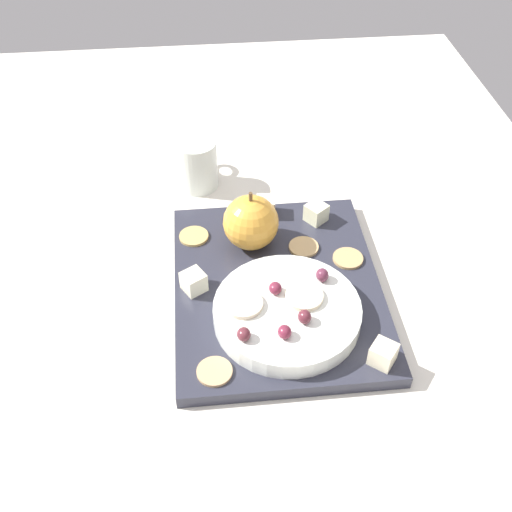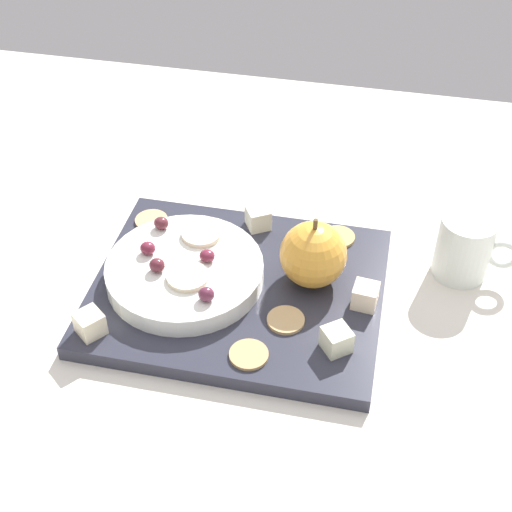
{
  "view_description": "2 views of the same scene",
  "coord_description": "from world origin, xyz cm",
  "views": [
    {
      "loc": [
        59.93,
        -6.47,
        63.11
      ],
      "look_at": [
        1.71,
        -0.56,
        7.76
      ],
      "focal_mm": 42.94,
      "sensor_mm": 36.0,
      "label": 1
    },
    {
      "loc": [
        -10.08,
        60.62,
        63.77
      ],
      "look_at": [
        2.75,
        0.77,
        9.08
      ],
      "focal_mm": 51.2,
      "sensor_mm": 36.0,
      "label": 2
    }
  ],
  "objects": [
    {
      "name": "apple_whole",
      "position": [
        -3.53,
        -0.74,
        9.15
      ],
      "size": [
        7.66,
        7.66,
        7.66
      ],
      "primitive_type": "sphere",
      "color": "gold",
      "rests_on": "platter"
    },
    {
      "name": "platter",
      "position": [
        4.61,
        1.97,
        4.39
      ],
      "size": [
        33.1,
        26.84,
        1.85
      ],
      "primitive_type": "cube",
      "color": "#2D2F3C",
      "rests_on": "table"
    },
    {
      "name": "cheese_cube_2",
      "position": [
        -9.91,
        2.06,
        6.67
      ],
      "size": [
        2.98,
        2.98,
        2.7
      ],
      "primitive_type": "cube",
      "rotation": [
        0.0,
        0.0,
        1.46
      ],
      "color": "#F9E3C1",
      "rests_on": "platter"
    },
    {
      "name": "cracker_3",
      "position": [
        1.09,
        12.13,
        5.52
      ],
      "size": [
        4.15,
        4.15,
        0.4
      ],
      "primitive_type": "cylinder",
      "color": "tan",
      "rests_on": "platter"
    },
    {
      "name": "serving_dish",
      "position": [
        10.81,
        2.34,
        6.5
      ],
      "size": [
        18.17,
        18.17,
        2.36
      ],
      "primitive_type": "cylinder",
      "color": "white",
      "rests_on": "platter"
    },
    {
      "name": "cracker_2",
      "position": [
        -5.59,
        -8.69,
        5.52
      ],
      "size": [
        4.15,
        4.15,
        0.4
      ],
      "primitive_type": "cylinder",
      "color": "tan",
      "rests_on": "platter"
    },
    {
      "name": "apple_slice_0",
      "position": [
        9.73,
        4.58,
        7.98
      ],
      "size": [
        4.72,
        4.72,
        0.6
      ],
      "primitive_type": "cylinder",
      "color": "beige",
      "rests_on": "serving_dish"
    },
    {
      "name": "apple_slice_1",
      "position": [
        10.22,
        -2.92,
        7.98
      ],
      "size": [
        4.72,
        4.72,
        0.6
      ],
      "primitive_type": "cylinder",
      "color": "beige",
      "rests_on": "serving_dish"
    },
    {
      "name": "table",
      "position": [
        0.0,
        0.0,
        1.73
      ],
      "size": [
        145.09,
        101.12,
        3.47
      ],
      "primitive_type": "cube",
      "color": "silver",
      "rests_on": "ground"
    },
    {
      "name": "cracker_1",
      "position": [
        -1.79,
        6.48,
        5.52
      ],
      "size": [
        4.15,
        4.15,
        0.4
      ],
      "primitive_type": "cylinder",
      "color": "tan",
      "rests_on": "platter"
    },
    {
      "name": "cheese_cube_3",
      "position": [
        18.37,
        12.43,
        6.67
      ],
      "size": [
        3.8,
        3.8,
        2.7
      ],
      "primitive_type": "cube",
      "rotation": [
        0.0,
        0.0,
        0.89
      ],
      "color": "#F9EEC6",
      "rests_on": "platter"
    },
    {
      "name": "cup",
      "position": [
        -20.6,
        -7.68,
        7.5
      ],
      "size": [
        9.69,
        6.49,
        8.07
      ],
      "color": "white",
      "rests_on": "table"
    },
    {
      "name": "grape_0",
      "position": [
        8.37,
        1.17,
        8.39
      ],
      "size": [
        1.78,
        1.61,
        1.43
      ],
      "primitive_type": "ellipsoid",
      "color": "maroon",
      "rests_on": "serving_dish"
    },
    {
      "name": "grape_3",
      "position": [
        15.41,
        1.36,
        8.44
      ],
      "size": [
        1.78,
        1.61,
        1.52
      ],
      "primitive_type": "ellipsoid",
      "color": "maroon",
      "rests_on": "serving_dish"
    },
    {
      "name": "grape_2",
      "position": [
        13.43,
        4.0,
        8.5
      ],
      "size": [
        1.78,
        1.61,
        1.65
      ],
      "primitive_type": "ellipsoid",
      "color": "maroon",
      "rests_on": "serving_dish"
    },
    {
      "name": "apple_stem",
      "position": [
        -3.53,
        -0.74,
        13.58
      ],
      "size": [
        0.5,
        0.5,
        1.2
      ],
      "primitive_type": "cylinder",
      "color": "brown",
      "rests_on": "apple_whole"
    },
    {
      "name": "grape_4",
      "position": [
        15.28,
        -3.35,
        8.43
      ],
      "size": [
        1.78,
        1.61,
        1.51
      ],
      "primitive_type": "ellipsoid",
      "color": "#5F2730",
      "rests_on": "serving_dish"
    },
    {
      "name": "grape_1",
      "position": [
        6.81,
        7.31,
        8.51
      ],
      "size": [
        1.78,
        1.61,
        1.67
      ],
      "primitive_type": "ellipsoid",
      "color": "#61293E",
      "rests_on": "serving_dish"
    },
    {
      "name": "cheese_cube_1",
      "position": [
        4.55,
        -8.91,
        6.67
      ],
      "size": [
        3.71,
        3.71,
        2.7
      ],
      "primitive_type": "cube",
      "rotation": [
        0.0,
        0.0,
        0.54
      ],
      "color": "#EEE8C7",
      "rests_on": "platter"
    },
    {
      "name": "cracker_0",
      "position": [
        18.0,
        -6.98,
        5.52
      ],
      "size": [
        4.15,
        4.15,
        0.4
      ],
      "primitive_type": "cylinder",
      "color": "tan",
      "rests_on": "platter"
    },
    {
      "name": "cheese_cube_0",
      "position": [
        -7.64,
        9.18,
        6.67
      ],
      "size": [
        3.79,
        3.79,
        2.7
      ],
      "primitive_type": "cube",
      "rotation": [
        0.0,
        0.0,
        0.66
      ],
      "color": "#F0F2C7",
      "rests_on": "platter"
    }
  ]
}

